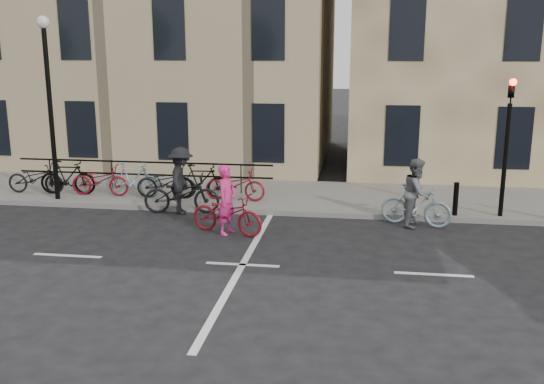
# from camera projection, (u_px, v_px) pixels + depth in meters

# --- Properties ---
(ground) EXTENTS (120.00, 120.00, 0.00)m
(ground) POSITION_uv_depth(u_px,v_px,m) (243.00, 265.00, 13.00)
(ground) COLOR black
(ground) RESTS_ON ground
(sidewalk) EXTENTS (46.00, 4.00, 0.15)m
(sidewalk) POSITION_uv_depth(u_px,v_px,m) (156.00, 192.00, 19.33)
(sidewalk) COLOR slate
(sidewalk) RESTS_ON ground
(building_east) EXTENTS (14.00, 10.00, 12.00)m
(building_east) POSITION_uv_depth(u_px,v_px,m) (541.00, 5.00, 22.82)
(building_east) COLOR #967E5A
(building_east) RESTS_ON sidewalk
(building_west) EXTENTS (20.00, 10.00, 10.00)m
(building_west) POSITION_uv_depth(u_px,v_px,m) (92.00, 34.00, 25.61)
(building_west) COLOR tan
(building_west) RESTS_ON sidewalk
(traffic_light) EXTENTS (0.18, 0.30, 3.90)m
(traffic_light) POSITION_uv_depth(u_px,v_px,m) (508.00, 130.00, 15.73)
(traffic_light) COLOR black
(traffic_light) RESTS_ON sidewalk
(lamp_post) EXTENTS (0.36, 0.36, 5.28)m
(lamp_post) POSITION_uv_depth(u_px,v_px,m) (48.00, 86.00, 17.36)
(lamp_post) COLOR black
(lamp_post) RESTS_ON sidewalk
(bollard_east) EXTENTS (0.14, 0.14, 0.90)m
(bollard_east) POSITION_uv_depth(u_px,v_px,m) (456.00, 199.00, 16.24)
(bollard_east) COLOR black
(bollard_east) RESTS_ON sidewalk
(parked_bikes) EXTENTS (8.30, 1.23, 1.05)m
(parked_bikes) POSITION_uv_depth(u_px,v_px,m) (133.00, 180.00, 18.32)
(parked_bikes) COLOR black
(parked_bikes) RESTS_ON sidewalk
(cyclist_pink) EXTENTS (2.08, 1.26, 1.75)m
(cyclist_pink) POSITION_uv_depth(u_px,v_px,m) (227.00, 210.00, 15.07)
(cyclist_pink) COLOR maroon
(cyclist_pink) RESTS_ON ground
(cyclist_grey) EXTENTS (1.92, 1.03, 1.79)m
(cyclist_grey) POSITION_uv_depth(u_px,v_px,m) (416.00, 199.00, 15.71)
(cyclist_grey) COLOR #819EA9
(cyclist_grey) RESTS_ON ground
(cyclist_dark) EXTENTS (2.20, 1.31, 1.88)m
(cyclist_dark) POSITION_uv_depth(u_px,v_px,m) (181.00, 188.00, 16.94)
(cyclist_dark) COLOR black
(cyclist_dark) RESTS_ON ground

